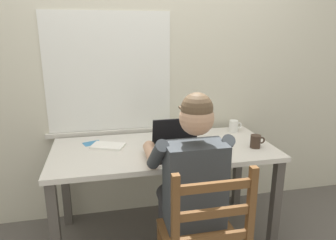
# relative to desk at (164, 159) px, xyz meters

# --- Properties ---
(ground_plane) EXTENTS (8.00, 8.00, 0.00)m
(ground_plane) POSITION_rel_desk_xyz_m (0.00, 0.00, -0.65)
(ground_plane) COLOR #56514C
(back_wall) EXTENTS (6.00, 0.08, 2.60)m
(back_wall) POSITION_rel_desk_xyz_m (-0.01, 0.45, 0.65)
(back_wall) COLOR beige
(back_wall) RESTS_ON ground
(desk) EXTENTS (1.60, 0.74, 0.73)m
(desk) POSITION_rel_desk_xyz_m (0.00, 0.00, 0.00)
(desk) COLOR beige
(desk) RESTS_ON ground
(seated_person) EXTENTS (0.50, 0.60, 1.24)m
(seated_person) POSITION_rel_desk_xyz_m (0.07, -0.44, 0.04)
(seated_person) COLOR #33383D
(seated_person) RESTS_ON ground
(laptop) EXTENTS (0.33, 0.29, 0.23)m
(laptop) POSITION_rel_desk_xyz_m (0.08, -0.13, 0.14)
(laptop) COLOR black
(laptop) RESTS_ON desk
(computer_mouse) EXTENTS (0.06, 0.10, 0.03)m
(computer_mouse) POSITION_rel_desk_xyz_m (0.36, -0.15, 0.11)
(computer_mouse) COLOR black
(computer_mouse) RESTS_ON desk
(coffee_mug_white) EXTENTS (0.11, 0.07, 0.10)m
(coffee_mug_white) POSITION_rel_desk_xyz_m (0.65, 0.24, 0.14)
(coffee_mug_white) COLOR white
(coffee_mug_white) RESTS_ON desk
(coffee_mug_dark) EXTENTS (0.11, 0.07, 0.09)m
(coffee_mug_dark) POSITION_rel_desk_xyz_m (0.65, -0.14, 0.14)
(coffee_mug_dark) COLOR #38281E
(coffee_mug_dark) RESTS_ON desk
(book_stack_main) EXTENTS (0.21, 0.16, 0.10)m
(book_stack_main) POSITION_rel_desk_xyz_m (0.14, 0.15, 0.14)
(book_stack_main) COLOR #38844C
(book_stack_main) RESTS_ON desk
(paper_pile_near_laptop) EXTENTS (0.27, 0.22, 0.01)m
(paper_pile_near_laptop) POSITION_rel_desk_xyz_m (-0.40, 0.10, 0.10)
(paper_pile_near_laptop) COLOR white
(paper_pile_near_laptop) RESTS_ON desk
(landscape_photo_print) EXTENTS (0.15, 0.13, 0.00)m
(landscape_photo_print) POSITION_rel_desk_xyz_m (-0.51, 0.20, 0.09)
(landscape_photo_print) COLOR teal
(landscape_photo_print) RESTS_ON desk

